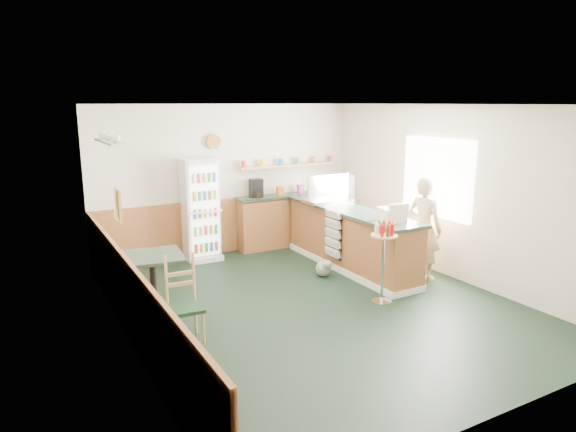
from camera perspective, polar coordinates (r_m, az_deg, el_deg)
ground at (r=7.22m, az=3.02°, el=-9.69°), size 6.00×6.00×0.00m
room_envelope at (r=7.30m, az=-1.40°, el=3.04°), size 5.04×6.02×2.72m
service_counter at (r=8.63m, az=6.89°, el=-2.78°), size 0.68×3.01×1.01m
back_counter at (r=9.94m, az=0.32°, el=-0.15°), size 2.24×0.42×1.69m
drinks_fridge at (r=9.07m, az=-9.66°, el=0.69°), size 0.59×0.52×1.79m
display_case at (r=9.01m, az=4.51°, el=3.02°), size 0.84×0.44×0.47m
cash_register at (r=7.71m, az=11.42°, el=0.15°), size 0.40×0.42×0.20m
shopkeeper at (r=8.25m, az=14.93°, el=-1.31°), size 0.49×0.61×1.63m
condiment_stand at (r=7.13m, az=10.58°, el=-3.63°), size 0.36×0.36×1.13m
newspaper_rack at (r=8.38m, az=5.02°, el=-2.01°), size 0.09×0.40×0.80m
cafe_table at (r=6.83m, az=-14.80°, el=-6.18°), size 0.84×0.84×0.83m
cafe_chair at (r=6.14m, az=-11.63°, el=-8.70°), size 0.40×0.40×1.02m
dog_doorstop at (r=8.25m, az=4.02°, el=-5.79°), size 0.24×0.31×0.29m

